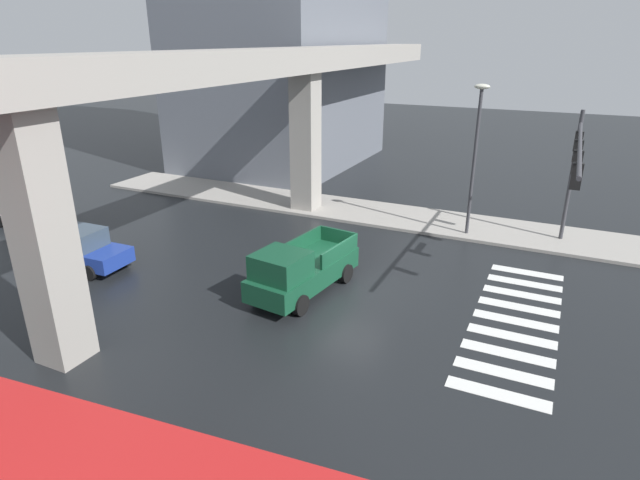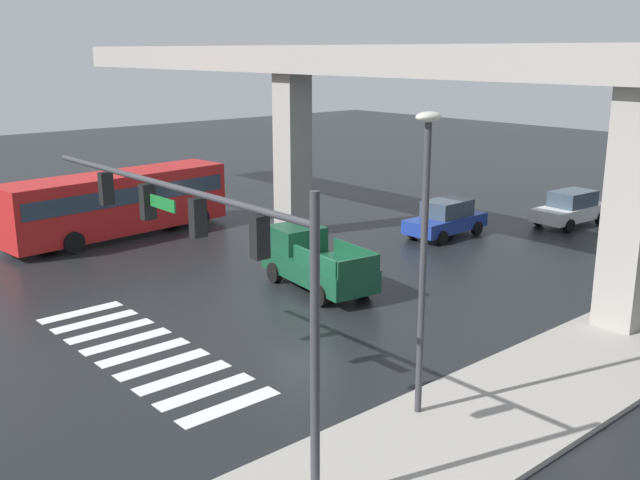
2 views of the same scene
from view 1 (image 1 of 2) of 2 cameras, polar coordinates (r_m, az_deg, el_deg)
name	(u,v)px [view 1 (image 1 of 2)]	position (r m, az deg, el deg)	size (l,w,h in m)	color
ground_plane	(353,288)	(20.55, 3.67, -5.23)	(120.00, 120.00, 0.00)	black
crosswalk_stripes	(515,321)	(19.45, 20.54, -8.27)	(9.35, 2.80, 0.01)	silver
elevated_overpass	(210,84)	(21.49, -11.93, 16.32)	(53.03, 2.29, 8.71)	#9E9991
sidewalk_east	(380,214)	(28.98, 6.61, 2.82)	(4.00, 36.00, 0.15)	#9E9991
pickup_truck	(300,271)	(19.60, -2.23, -3.36)	(5.30, 2.58, 2.08)	#14472D
sedan_white	(30,210)	(30.77, -29.11, 2.84)	(2.16, 4.40, 1.72)	silver
sedan_blue	(79,248)	(24.27, -24.82, -0.80)	(2.07, 4.36, 1.72)	#1E3899
traffic_signal_mast	(576,161)	(22.88, 26.18, 7.80)	(10.89, 0.32, 6.20)	#38383D
street_lamp_near_corner	(476,144)	(25.63, 16.67, 10.03)	(0.44, 0.70, 7.24)	#38383D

